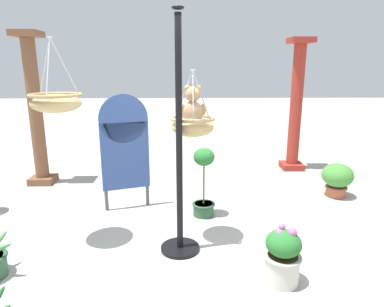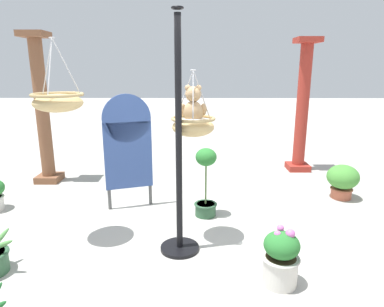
{
  "view_description": "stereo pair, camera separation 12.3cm",
  "coord_description": "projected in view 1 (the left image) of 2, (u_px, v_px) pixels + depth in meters",
  "views": [
    {
      "loc": [
        -0.08,
        -3.49,
        2.01
      ],
      "look_at": [
        0.01,
        0.08,
        1.1
      ],
      "focal_mm": 31.47,
      "sensor_mm": 36.0,
      "label": 1
    },
    {
      "loc": [
        0.04,
        -3.49,
        2.01
      ],
      "look_at": [
        0.01,
        0.08,
        1.1
      ],
      "focal_mm": 31.47,
      "sensor_mm": 36.0,
      "label": 2
    }
  ],
  "objects": [
    {
      "name": "teddy_bear",
      "position": [
        193.0,
        108.0,
        3.72
      ],
      "size": [
        0.3,
        0.26,
        0.44
      ],
      "color": "tan"
    },
    {
      "name": "greenhouse_pillar_left",
      "position": [
        36.0,
        114.0,
        5.78
      ],
      "size": [
        0.43,
        0.43,
        2.61
      ],
      "color": "brown",
      "rests_on": "ground"
    },
    {
      "name": "ground_plane",
      "position": [
        192.0,
        248.0,
        3.88
      ],
      "size": [
        40.0,
        40.0,
        0.0
      ],
      "primitive_type": "plane",
      "color": "#ADAAA3"
    },
    {
      "name": "potted_plant_conical_shrub",
      "position": [
        204.0,
        183.0,
        4.62
      ],
      "size": [
        0.32,
        0.32,
        0.97
      ],
      "color": "#2D5638",
      "rests_on": "ground"
    },
    {
      "name": "greenhouse_pillar_right",
      "position": [
        296.0,
        109.0,
        6.64
      ],
      "size": [
        0.45,
        0.45,
        2.57
      ],
      "color": "#9E2D23",
      "rests_on": "ground"
    },
    {
      "name": "potted_plant_small_succulent",
      "position": [
        125.0,
        160.0,
        6.1
      ],
      "size": [
        0.46,
        0.46,
        0.74
      ],
      "color": "#4C4C51",
      "rests_on": "ground"
    },
    {
      "name": "potted_plant_bushy_green",
      "position": [
        337.0,
        178.0,
        5.38
      ],
      "size": [
        0.49,
        0.49,
        0.54
      ],
      "color": "#AD563D",
      "rests_on": "ground"
    },
    {
      "name": "display_pole_central",
      "position": [
        180.0,
        182.0,
        3.64
      ],
      "size": [
        0.44,
        0.44,
        2.58
      ],
      "color": "black",
      "rests_on": "ground"
    },
    {
      "name": "display_sign_board",
      "position": [
        125.0,
        143.0,
        4.77
      ],
      "size": [
        0.66,
        0.26,
        1.67
      ],
      "color": "#334C8C",
      "rests_on": "ground"
    },
    {
      "name": "hanging_basket_left_high",
      "position": [
        56.0,
        102.0,
        3.6
      ],
      "size": [
        0.55,
        0.55,
        0.78
      ],
      "color": "tan"
    },
    {
      "name": "hanging_basket_with_teddy",
      "position": [
        193.0,
        125.0,
        3.74
      ],
      "size": [
        0.5,
        0.5,
        0.73
      ],
      "color": "tan"
    },
    {
      "name": "potted_plant_flowering_red",
      "position": [
        283.0,
        256.0,
        3.2
      ],
      "size": [
        0.36,
        0.36,
        0.58
      ],
      "color": "beige",
      "rests_on": "ground"
    }
  ]
}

